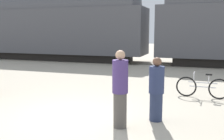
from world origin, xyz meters
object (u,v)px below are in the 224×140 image
object	(u,v)px
person_in_purple	(120,89)
person_in_navy	(156,90)
freight_train	(152,23)
bicycle_silver	(202,87)

from	to	relation	value
person_in_purple	person_in_navy	world-z (taller)	person_in_purple
freight_train	bicycle_silver	bearing A→B (deg)	-69.26
freight_train	bicycle_silver	xyz separation A→B (m)	(3.32, -8.76, -2.36)
bicycle_silver	person_in_navy	world-z (taller)	person_in_navy
freight_train	person_in_purple	bearing A→B (deg)	-82.94
person_in_purple	person_in_navy	size ratio (longest dim) A/B	1.13
bicycle_silver	person_in_purple	xyz separation A→B (m)	(-1.80, -3.47, 0.53)
person_in_purple	bicycle_silver	bearing A→B (deg)	-144.78
person_in_purple	person_in_navy	bearing A→B (deg)	-161.33
freight_train	person_in_purple	world-z (taller)	freight_train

